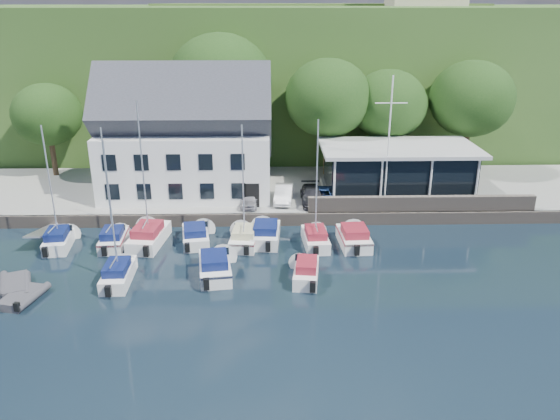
{
  "coord_description": "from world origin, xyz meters",
  "views": [
    {
      "loc": [
        -0.2,
        -28.76,
        16.48
      ],
      "look_at": [
        0.73,
        9.0,
        2.06
      ],
      "focal_mm": 35.0,
      "sensor_mm": 36.0,
      "label": 1
    }
  ],
  "objects_px": {
    "harbor_building": "(187,143)",
    "car_blue": "(323,196)",
    "boat_r1_3": "(195,234)",
    "boat_r1_7": "(354,235)",
    "boat_r1_0": "(51,189)",
    "boat_r1_1": "(108,190)",
    "car_white": "(284,194)",
    "boat_r1_2": "(144,182)",
    "boat_r1_4": "(243,190)",
    "dinghy_0": "(15,284)",
    "car_dgrey": "(312,195)",
    "car_silver": "(250,200)",
    "boat_r2_2": "(215,264)",
    "boat_r2_3": "(306,269)",
    "boat_r2_1": "(112,219)",
    "boat_r1_5": "(266,232)",
    "flagpole": "(388,143)",
    "club_pavilion": "(397,169)",
    "dinghy_1": "(22,296)",
    "boat_r1_6": "(317,190)"
  },
  "relations": [
    {
      "from": "boat_r1_0",
      "to": "boat_r1_1",
      "type": "xyz_separation_m",
      "value": [
        3.87,
        0.11,
        -0.16
      ]
    },
    {
      "from": "boat_r1_1",
      "to": "boat_r1_7",
      "type": "relative_size",
      "value": 1.53
    },
    {
      "from": "boat_r1_3",
      "to": "boat_r1_7",
      "type": "height_order",
      "value": "boat_r1_7"
    },
    {
      "from": "boat_r1_3",
      "to": "boat_r1_5",
      "type": "height_order",
      "value": "boat_r1_5"
    },
    {
      "from": "club_pavilion",
      "to": "boat_r1_7",
      "type": "height_order",
      "value": "club_pavilion"
    },
    {
      "from": "boat_r1_1",
      "to": "boat_r1_7",
      "type": "distance_m",
      "value": 17.67
    },
    {
      "from": "boat_r1_0",
      "to": "boat_r1_7",
      "type": "relative_size",
      "value": 1.59
    },
    {
      "from": "club_pavilion",
      "to": "dinghy_0",
      "type": "height_order",
      "value": "club_pavilion"
    },
    {
      "from": "flagpole",
      "to": "boat_r1_0",
      "type": "distance_m",
      "value": 25.14
    },
    {
      "from": "car_white",
      "to": "boat_r2_1",
      "type": "bearing_deg",
      "value": -126.81
    },
    {
      "from": "car_blue",
      "to": "boat_r2_3",
      "type": "relative_size",
      "value": 0.71
    },
    {
      "from": "boat_r1_3",
      "to": "dinghy_1",
      "type": "relative_size",
      "value": 1.74
    },
    {
      "from": "boat_r1_7",
      "to": "dinghy_0",
      "type": "height_order",
      "value": "boat_r1_7"
    },
    {
      "from": "harbor_building",
      "to": "boat_r1_1",
      "type": "relative_size",
      "value": 1.7
    },
    {
      "from": "harbor_building",
      "to": "boat_r1_4",
      "type": "bearing_deg",
      "value": -60.44
    },
    {
      "from": "boat_r1_1",
      "to": "boat_r2_3",
      "type": "xyz_separation_m",
      "value": [
        13.51,
        -5.38,
        -3.53
      ]
    },
    {
      "from": "boat_r1_2",
      "to": "boat_r1_4",
      "type": "distance_m",
      "value": 6.97
    },
    {
      "from": "car_blue",
      "to": "boat_r1_1",
      "type": "xyz_separation_m",
      "value": [
        -15.62,
        -5.93,
        2.6
      ]
    },
    {
      "from": "boat_r2_3",
      "to": "car_blue",
      "type": "bearing_deg",
      "value": 86.7
    },
    {
      "from": "harbor_building",
      "to": "club_pavilion",
      "type": "height_order",
      "value": "harbor_building"
    },
    {
      "from": "boat_r1_2",
      "to": "dinghy_1",
      "type": "xyz_separation_m",
      "value": [
        -5.85,
        -8.04,
        -4.4
      ]
    },
    {
      "from": "boat_r1_4",
      "to": "dinghy_1",
      "type": "distance_m",
      "value": 15.46
    },
    {
      "from": "car_silver",
      "to": "car_white",
      "type": "bearing_deg",
      "value": 25.93
    },
    {
      "from": "car_blue",
      "to": "boat_r1_0",
      "type": "distance_m",
      "value": 20.59
    },
    {
      "from": "harbor_building",
      "to": "boat_r2_3",
      "type": "relative_size",
      "value": 2.74
    },
    {
      "from": "boat_r1_3",
      "to": "boat_r1_5",
      "type": "xyz_separation_m",
      "value": [
        5.13,
        0.07,
        0.08
      ]
    },
    {
      "from": "car_blue",
      "to": "boat_r2_2",
      "type": "distance_m",
      "value": 13.26
    },
    {
      "from": "car_white",
      "to": "boat_r1_1",
      "type": "distance_m",
      "value": 14.25
    },
    {
      "from": "boat_r1_6",
      "to": "boat_r1_7",
      "type": "height_order",
      "value": "boat_r1_6"
    },
    {
      "from": "boat_r1_2",
      "to": "car_silver",
      "type": "bearing_deg",
      "value": 42.05
    },
    {
      "from": "car_dgrey",
      "to": "boat_r1_5",
      "type": "xyz_separation_m",
      "value": [
        -3.83,
        -5.44,
        -0.89
      ]
    },
    {
      "from": "car_blue",
      "to": "flagpole",
      "type": "height_order",
      "value": "flagpole"
    },
    {
      "from": "boat_r1_7",
      "to": "dinghy_0",
      "type": "xyz_separation_m",
      "value": [
        -21.71,
        -5.99,
        -0.37
      ]
    },
    {
      "from": "boat_r1_4",
      "to": "dinghy_0",
      "type": "xyz_separation_m",
      "value": [
        -13.8,
        -6.31,
        -3.8
      ]
    },
    {
      "from": "harbor_building",
      "to": "flagpole",
      "type": "xyz_separation_m",
      "value": [
        16.32,
        -3.76,
        0.83
      ]
    },
    {
      "from": "club_pavilion",
      "to": "car_white",
      "type": "height_order",
      "value": "club_pavilion"
    },
    {
      "from": "harbor_building",
      "to": "car_blue",
      "type": "relative_size",
      "value": 3.85
    },
    {
      "from": "boat_r1_1",
      "to": "boat_r1_2",
      "type": "xyz_separation_m",
      "value": [
        2.47,
        0.31,
        0.53
      ]
    },
    {
      "from": "harbor_building",
      "to": "boat_r2_1",
      "type": "height_order",
      "value": "harbor_building"
    },
    {
      "from": "car_white",
      "to": "harbor_building",
      "type": "bearing_deg",
      "value": 167.64
    },
    {
      "from": "car_dgrey",
      "to": "boat_r1_3",
      "type": "height_order",
      "value": "car_dgrey"
    },
    {
      "from": "boat_r1_6",
      "to": "boat_r1_1",
      "type": "bearing_deg",
      "value": 175.42
    },
    {
      "from": "boat_r2_1",
      "to": "dinghy_0",
      "type": "bearing_deg",
      "value": -172.93
    },
    {
      "from": "car_blue",
      "to": "boat_r1_5",
      "type": "height_order",
      "value": "car_blue"
    },
    {
      "from": "boat_r2_3",
      "to": "boat_r2_1",
      "type": "bearing_deg",
      "value": -172.82
    },
    {
      "from": "boat_r1_2",
      "to": "boat_r1_6",
      "type": "height_order",
      "value": "boat_r1_2"
    },
    {
      "from": "harbor_building",
      "to": "car_dgrey",
      "type": "relative_size",
      "value": 3.26
    },
    {
      "from": "car_white",
      "to": "boat_r1_2",
      "type": "bearing_deg",
      "value": -142.89
    },
    {
      "from": "club_pavilion",
      "to": "dinghy_1",
      "type": "relative_size",
      "value": 4.26
    },
    {
      "from": "flagpole",
      "to": "boat_r1_7",
      "type": "distance_m",
      "value": 8.46
    }
  ]
}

